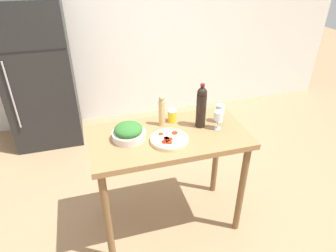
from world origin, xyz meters
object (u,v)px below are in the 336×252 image
Objects in this scene: wine_glass_near at (218,117)px; homemade_pizza at (169,139)px; salad_bowl at (129,132)px; wine_glass_far at (220,110)px; wine_bottle at (201,106)px; refrigerator at (39,75)px; salt_canister at (172,116)px; pepper_mill at (162,111)px.

homemade_pizza is (-0.42, -0.07, -0.09)m from wine_glass_near.
wine_glass_near is at bearing -4.03° from salad_bowl.
wine_glass_far is 0.54× the size of homemade_pizza.
wine_glass_far is at bearing 7.53° from wine_bottle.
salt_canister is at bearing -53.71° from refrigerator.
wine_bottle is 1.42× the size of pepper_mill.
salt_canister reaches higher than homemade_pizza.
homemade_pizza is at bearing -170.55° from wine_glass_near.
wine_bottle is 0.19m from wine_glass_far.
wine_glass_near is 0.61× the size of salad_bowl.
wine_bottle is 2.38× the size of wine_glass_near.
pepper_mill reaches higher than salad_bowl.
wine_glass_near is (0.12, -0.08, -0.07)m from wine_bottle.
wine_glass_far reaches higher than salt_canister.
salt_canister is at bearing 69.26° from homemade_pizza.
wine_glass_near is at bearing -33.73° from salt_canister.
salad_bowl reaches higher than salt_canister.
wine_glass_near is at bearing 9.45° from homemade_pizza.
wine_glass_near is 0.60× the size of pepper_mill.
pepper_mill is (-0.41, 0.18, 0.02)m from wine_glass_near.
wine_bottle is 0.27m from salt_canister.
wine_glass_near is 0.44m from homemade_pizza.
refrigerator reaches higher than pepper_mill.
pepper_mill is at bearing -56.46° from refrigerator.
salt_canister is (0.39, 0.16, -0.00)m from salad_bowl.
wine_glass_far reaches higher than homemade_pizza.
wine_glass_far is at bearing -16.38° from salt_canister.
wine_bottle is 0.60m from salad_bowl.
refrigerator is 2.35m from wine_glass_near.
refrigerator is 16.61× the size of salt_canister.
salad_bowl is 0.31m from homemade_pizza.
wine_glass_far is 0.52m from homemade_pizza.
refrigerator reaches higher than homemade_pizza.
wine_glass_far is 0.61× the size of salad_bowl.
refrigerator is 6.76× the size of pepper_mill.
salt_canister is at bearing 22.44° from salad_bowl.
salad_bowl reaches higher than homemade_pizza.
homemade_pizza is (-0.01, -0.25, -0.11)m from pepper_mill.
refrigerator is 4.75× the size of wine_bottle.
wine_glass_near is at bearing -121.66° from wine_glass_far.
salt_canister is at bearing 17.07° from pepper_mill.
wine_glass_near reaches higher than homemade_pizza.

